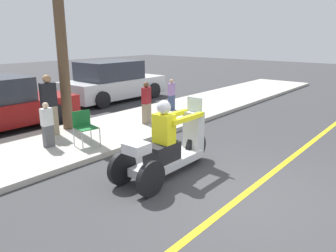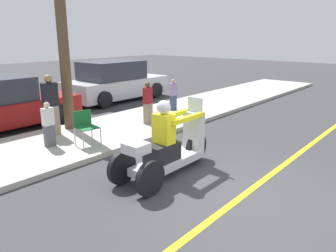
{
  "view_description": "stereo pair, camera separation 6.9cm",
  "coord_description": "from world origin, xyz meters",
  "px_view_note": "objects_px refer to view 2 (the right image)",
  "views": [
    {
      "loc": [
        -4.62,
        -2.23,
        2.62
      ],
      "look_at": [
        -0.06,
        1.55,
        0.98
      ],
      "focal_mm": 35.0,
      "sensor_mm": 36.0,
      "label": 1
    },
    {
      "loc": [
        -4.57,
        -2.28,
        2.62
      ],
      "look_at": [
        -0.06,
        1.55,
        0.98
      ],
      "focal_mm": 35.0,
      "sensor_mm": 36.0,
      "label": 2
    }
  ],
  "objects_px": {
    "spectator_far_back": "(173,95)",
    "tree_trunk": "(65,64)",
    "spectator_by_tree": "(51,106)",
    "spectator_end_of_line": "(49,125)",
    "spectator_near_curb": "(148,104)",
    "parked_car_lot_far": "(115,82)",
    "motorcycle_trike": "(168,149)",
    "folding_chair_set_back": "(85,124)"
  },
  "relations": [
    {
      "from": "spectator_far_back",
      "to": "tree_trunk",
      "type": "xyz_separation_m",
      "value": [
        -3.65,
        0.73,
        1.25
      ]
    },
    {
      "from": "tree_trunk",
      "to": "spectator_by_tree",
      "type": "bearing_deg",
      "value": -163.51
    },
    {
      "from": "spectator_far_back",
      "to": "spectator_end_of_line",
      "type": "bearing_deg",
      "value": -176.99
    },
    {
      "from": "spectator_by_tree",
      "to": "spectator_near_curb",
      "type": "xyz_separation_m",
      "value": [
        2.43,
        -1.11,
        -0.16
      ]
    },
    {
      "from": "spectator_far_back",
      "to": "tree_trunk",
      "type": "bearing_deg",
      "value": 168.64
    },
    {
      "from": "spectator_by_tree",
      "to": "tree_trunk",
      "type": "relative_size",
      "value": 0.44
    },
    {
      "from": "spectator_by_tree",
      "to": "parked_car_lot_far",
      "type": "relative_size",
      "value": 0.36
    },
    {
      "from": "spectator_by_tree",
      "to": "spectator_near_curb",
      "type": "relative_size",
      "value": 1.28
    },
    {
      "from": "spectator_by_tree",
      "to": "parked_car_lot_far",
      "type": "xyz_separation_m",
      "value": [
        4.62,
        2.85,
        -0.12
      ]
    },
    {
      "from": "spectator_by_tree",
      "to": "tree_trunk",
      "type": "bearing_deg",
      "value": 16.49
    },
    {
      "from": "motorcycle_trike",
      "to": "parked_car_lot_far",
      "type": "distance_m",
      "value": 7.97
    },
    {
      "from": "folding_chair_set_back",
      "to": "parked_car_lot_far",
      "type": "distance_m",
      "value": 6.25
    },
    {
      "from": "folding_chair_set_back",
      "to": "parked_car_lot_far",
      "type": "height_order",
      "value": "parked_car_lot_far"
    },
    {
      "from": "spectator_near_curb",
      "to": "motorcycle_trike",
      "type": "bearing_deg",
      "value": -129.9
    },
    {
      "from": "spectator_by_tree",
      "to": "folding_chair_set_back",
      "type": "relative_size",
      "value": 1.9
    },
    {
      "from": "folding_chair_set_back",
      "to": "parked_car_lot_far",
      "type": "relative_size",
      "value": 0.19
    },
    {
      "from": "motorcycle_trike",
      "to": "folding_chair_set_back",
      "type": "xyz_separation_m",
      "value": [
        -0.17,
        2.39,
        0.1
      ]
    },
    {
      "from": "motorcycle_trike",
      "to": "spectator_by_tree",
      "type": "bearing_deg",
      "value": 93.07
    },
    {
      "from": "spectator_near_curb",
      "to": "spectator_end_of_line",
      "type": "bearing_deg",
      "value": 174.05
    },
    {
      "from": "spectator_end_of_line",
      "to": "tree_trunk",
      "type": "distance_m",
      "value": 1.99
    },
    {
      "from": "spectator_by_tree",
      "to": "tree_trunk",
      "type": "height_order",
      "value": "tree_trunk"
    },
    {
      "from": "motorcycle_trike",
      "to": "spectator_near_curb",
      "type": "bearing_deg",
      "value": 50.1
    },
    {
      "from": "motorcycle_trike",
      "to": "parked_car_lot_far",
      "type": "xyz_separation_m",
      "value": [
        4.42,
        6.63,
        0.23
      ]
    },
    {
      "from": "spectator_by_tree",
      "to": "folding_chair_set_back",
      "type": "bearing_deg",
      "value": -88.84
    },
    {
      "from": "spectator_far_back",
      "to": "parked_car_lot_far",
      "type": "bearing_deg",
      "value": 84.35
    },
    {
      "from": "spectator_near_curb",
      "to": "parked_car_lot_far",
      "type": "height_order",
      "value": "parked_car_lot_far"
    },
    {
      "from": "motorcycle_trike",
      "to": "spectator_far_back",
      "type": "relative_size",
      "value": 2.27
    },
    {
      "from": "motorcycle_trike",
      "to": "tree_trunk",
      "type": "relative_size",
      "value": 0.69
    },
    {
      "from": "spectator_by_tree",
      "to": "folding_chair_set_back",
      "type": "height_order",
      "value": "spectator_by_tree"
    },
    {
      "from": "motorcycle_trike",
      "to": "spectator_end_of_line",
      "type": "xyz_separation_m",
      "value": [
        -0.76,
        2.97,
        0.1
      ]
    },
    {
      "from": "motorcycle_trike",
      "to": "tree_trunk",
      "type": "distance_m",
      "value": 4.21
    },
    {
      "from": "spectator_by_tree",
      "to": "spectator_end_of_line",
      "type": "bearing_deg",
      "value": -124.84
    },
    {
      "from": "spectator_by_tree",
      "to": "spectator_far_back",
      "type": "relative_size",
      "value": 1.46
    },
    {
      "from": "tree_trunk",
      "to": "parked_car_lot_far",
      "type": "bearing_deg",
      "value": 33.76
    },
    {
      "from": "spectator_far_back",
      "to": "parked_car_lot_far",
      "type": "xyz_separation_m",
      "value": [
        0.34,
        3.4,
        0.12
      ]
    },
    {
      "from": "spectator_end_of_line",
      "to": "folding_chair_set_back",
      "type": "relative_size",
      "value": 1.28
    },
    {
      "from": "spectator_by_tree",
      "to": "parked_car_lot_far",
      "type": "distance_m",
      "value": 5.43
    },
    {
      "from": "motorcycle_trike",
      "to": "spectator_near_curb",
      "type": "xyz_separation_m",
      "value": [
        2.23,
        2.66,
        0.18
      ]
    },
    {
      "from": "spectator_near_curb",
      "to": "tree_trunk",
      "type": "bearing_deg",
      "value": 144.16
    },
    {
      "from": "spectator_by_tree",
      "to": "spectator_far_back",
      "type": "xyz_separation_m",
      "value": [
        4.28,
        -0.55,
        -0.24
      ]
    },
    {
      "from": "folding_chair_set_back",
      "to": "parked_car_lot_far",
      "type": "xyz_separation_m",
      "value": [
        4.59,
        4.24,
        0.13
      ]
    },
    {
      "from": "motorcycle_trike",
      "to": "spectator_end_of_line",
      "type": "bearing_deg",
      "value": 104.35
    }
  ]
}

